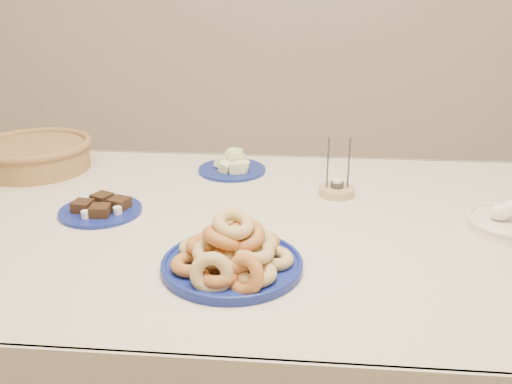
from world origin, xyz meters
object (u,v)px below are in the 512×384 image
donut_platter (232,255)px  candle_holder (337,190)px  brownie_plate (101,209)px  egg_bowl (510,221)px  wicker_basket (35,154)px  melon_plate (233,165)px  dining_table (258,258)px

donut_platter → candle_holder: candle_holder is taller
donut_platter → brownie_plate: size_ratio=1.27×
egg_bowl → donut_platter: bearing=-158.1°
wicker_basket → brownie_plate: bearing=-45.1°
donut_platter → candle_holder: 0.52m
melon_plate → brownie_plate: size_ratio=0.86×
dining_table → melon_plate: 0.41m
candle_holder → donut_platter: bearing=-117.7°
dining_table → candle_holder: candle_holder is taller
donut_platter → dining_table: bearing=82.8°
egg_bowl → melon_plate: bearing=153.4°
dining_table → candle_holder: (0.21, 0.20, 0.12)m
dining_table → donut_platter: size_ratio=5.04×
brownie_plate → candle_holder: (0.62, 0.19, 0.00)m
donut_platter → wicker_basket: (-0.71, 0.60, 0.01)m
donut_platter → wicker_basket: bearing=139.9°
melon_plate → donut_platter: bearing=-82.8°
brownie_plate → candle_holder: candle_holder is taller
dining_table → brownie_plate: brownie_plate is taller
wicker_basket → egg_bowl: 1.40m
candle_holder → egg_bowl: bearing=-25.1°
dining_table → brownie_plate: size_ratio=6.41×
melon_plate → egg_bowl: (0.73, -0.37, -0.00)m
donut_platter → melon_plate: donut_platter is taller
melon_plate → brownie_plate: bearing=-130.3°
melon_plate → candle_holder: bearing=-28.5°
donut_platter → egg_bowl: size_ratio=1.40×
donut_platter → brownie_plate: donut_platter is taller
dining_table → melon_plate: melon_plate is taller
melon_plate → wicker_basket: (-0.63, -0.03, 0.03)m
brownie_plate → wicker_basket: size_ratio=0.63×
dining_table → melon_plate: bearing=106.6°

